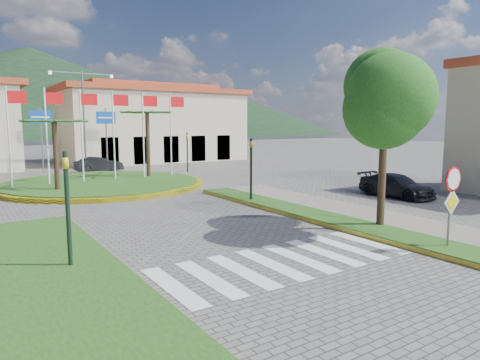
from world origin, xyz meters
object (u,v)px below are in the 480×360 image
roundabout_island (102,183)px  deciduous_tree (386,88)px  car_side_right (396,186)px  stop_sign (452,194)px  car_dark_b (99,164)px

roundabout_island → deciduous_tree: 18.55m
deciduous_tree → car_side_right: (6.50, 4.13, -4.56)m
stop_sign → car_side_right: (7.10, 7.16, -1.18)m
roundabout_island → car_side_right: roundabout_island is taller
deciduous_tree → car_side_right: size_ratio=1.61×
stop_sign → deciduous_tree: size_ratio=0.39×
stop_sign → car_side_right: stop_sign is taller
stop_sign → car_side_right: 10.16m
car_dark_b → deciduous_tree: bearing=-174.7°
roundabout_island → car_dark_b: (2.00, 8.00, 0.45)m
roundabout_island → stop_sign: bearing=-76.3°
roundabout_island → car_side_right: bearing=-47.0°
stop_sign → deciduous_tree: (0.60, 3.04, 3.38)m
car_dark_b → car_side_right: bearing=-157.1°
deciduous_tree → roundabout_island: bearing=107.9°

